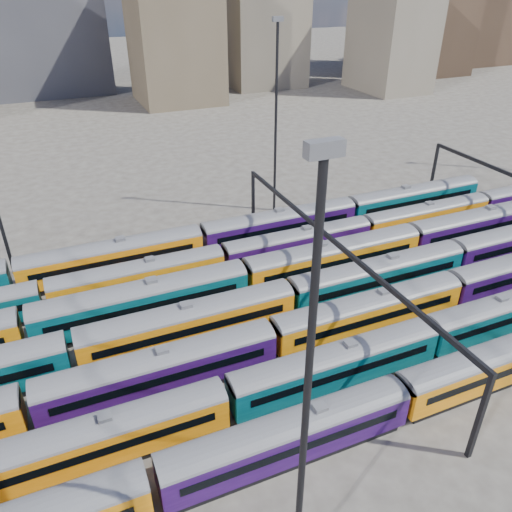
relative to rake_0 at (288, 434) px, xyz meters
name	(u,v)px	position (x,y,z in m)	size (l,w,h in m)	color
ground	(238,330)	(2.08, 15.00, -2.46)	(500.00, 500.00, 0.00)	#423E38
rake_0	(288,434)	(0.00, 0.00, 0.00)	(133.25, 2.79, 4.68)	black
rake_1	(227,396)	(-2.71, 5.00, 0.01)	(114.37, 2.79, 4.69)	black
rake_2	(160,367)	(-6.65, 10.00, 0.13)	(99.92, 2.93, 4.92)	black
rake_3	(290,295)	(7.63, 15.00, 0.21)	(123.49, 3.01, 5.07)	black
rake_4	(142,298)	(-5.93, 20.00, 0.31)	(149.87, 3.13, 5.28)	black
rake_5	(138,275)	(-5.33, 25.00, -0.01)	(132.53, 2.77, 4.65)	black
rake_6	(12,274)	(-17.63, 30.00, 0.23)	(124.67, 3.04, 5.12)	black
gantry_2	(332,250)	(12.08, 15.00, 4.33)	(0.35, 40.35, 8.03)	black
mast_2	(307,394)	(-2.92, -7.00, 11.51)	(1.40, 0.50, 25.60)	black
mast_3	(276,114)	(17.08, 39.00, 11.51)	(1.40, 0.50, 25.60)	black
skyline	(423,4)	(106.82, 120.73, 18.38)	(399.22, 60.48, 50.03)	#665B4C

